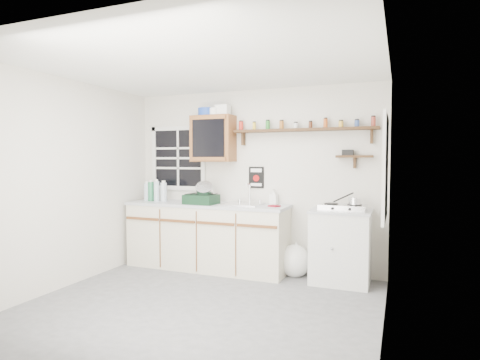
# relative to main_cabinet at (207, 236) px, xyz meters

# --- Properties ---
(room) EXTENTS (3.64, 3.24, 2.54)m
(room) POSITION_rel_main_cabinet_xyz_m (0.58, -1.30, 0.79)
(room) COLOR #535355
(room) RESTS_ON ground
(main_cabinet) EXTENTS (2.31, 0.63, 0.92)m
(main_cabinet) POSITION_rel_main_cabinet_xyz_m (0.00, 0.00, 0.00)
(main_cabinet) COLOR beige
(main_cabinet) RESTS_ON floor
(right_cabinet) EXTENTS (0.73, 0.57, 0.91)m
(right_cabinet) POSITION_rel_main_cabinet_xyz_m (1.83, 0.03, -0.01)
(right_cabinet) COLOR silver
(right_cabinet) RESTS_ON floor
(sink) EXTENTS (0.52, 0.44, 0.29)m
(sink) POSITION_rel_main_cabinet_xyz_m (0.54, 0.01, 0.47)
(sink) COLOR silver
(sink) RESTS_ON main_cabinet
(upper_cabinet) EXTENTS (0.60, 0.32, 0.65)m
(upper_cabinet) POSITION_rel_main_cabinet_xyz_m (0.03, 0.14, 1.36)
(upper_cabinet) COLOR brown
(upper_cabinet) RESTS_ON wall_back
(upper_cabinet_clutter) EXTENTS (0.46, 0.24, 0.14)m
(upper_cabinet_clutter) POSITION_rel_main_cabinet_xyz_m (0.03, 0.14, 1.75)
(upper_cabinet_clutter) COLOR #183A9F
(upper_cabinet_clutter) RESTS_ON upper_cabinet
(spice_shelf) EXTENTS (1.91, 0.18, 0.34)m
(spice_shelf) POSITION_rel_main_cabinet_xyz_m (1.31, 0.21, 1.47)
(spice_shelf) COLOR black
(spice_shelf) RESTS_ON wall_back
(secondary_shelf) EXTENTS (0.45, 0.16, 0.24)m
(secondary_shelf) POSITION_rel_main_cabinet_xyz_m (1.94, 0.22, 1.12)
(secondary_shelf) COLOR black
(secondary_shelf) RESTS_ON wall_back
(warning_sign) EXTENTS (0.22, 0.02, 0.30)m
(warning_sign) POSITION_rel_main_cabinet_xyz_m (0.63, 0.29, 0.82)
(warning_sign) COLOR black
(warning_sign) RESTS_ON wall_back
(window_back) EXTENTS (0.93, 0.03, 0.98)m
(window_back) POSITION_rel_main_cabinet_xyz_m (-0.62, 0.29, 1.09)
(window_back) COLOR black
(window_back) RESTS_ON wall_back
(window_right) EXTENTS (0.03, 0.78, 1.08)m
(window_right) POSITION_rel_main_cabinet_xyz_m (2.37, -0.75, 0.99)
(window_right) COLOR black
(window_right) RESTS_ON wall_back
(water_bottles) EXTENTS (0.37, 0.12, 0.32)m
(water_bottles) POSITION_rel_main_cabinet_xyz_m (-0.83, -0.02, 0.60)
(water_bottles) COLOR #ACBDCA
(water_bottles) RESTS_ON main_cabinet
(dish_rack) EXTENTS (0.44, 0.34, 0.32)m
(dish_rack) POSITION_rel_main_cabinet_xyz_m (-0.01, -0.10, 0.56)
(dish_rack) COLOR black
(dish_rack) RESTS_ON main_cabinet
(soap_bottle) EXTENTS (0.10, 0.11, 0.21)m
(soap_bottle) POSITION_rel_main_cabinet_xyz_m (0.91, 0.22, 0.57)
(soap_bottle) COLOR silver
(soap_bottle) RESTS_ON main_cabinet
(rag) EXTENTS (0.16, 0.15, 0.02)m
(rag) POSITION_rel_main_cabinet_xyz_m (0.99, -0.03, 0.47)
(rag) COLOR maroon
(rag) RESTS_ON main_cabinet
(hotplate) EXTENTS (0.57, 0.32, 0.08)m
(hotplate) POSITION_rel_main_cabinet_xyz_m (1.86, 0.01, 0.49)
(hotplate) COLOR silver
(hotplate) RESTS_ON right_cabinet
(saucepan) EXTENTS (0.35, 0.22, 0.16)m
(saucepan) POSITION_rel_main_cabinet_xyz_m (1.99, 0.01, 0.57)
(saucepan) COLOR silver
(saucepan) RESTS_ON hotplate
(trash_bag) EXTENTS (0.42, 0.38, 0.48)m
(trash_bag) POSITION_rel_main_cabinet_xyz_m (1.24, 0.10, -0.26)
(trash_bag) COLOR silver
(trash_bag) RESTS_ON floor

